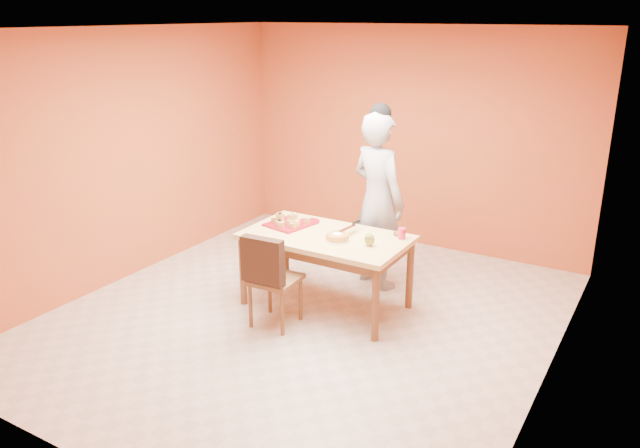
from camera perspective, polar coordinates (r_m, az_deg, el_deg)
The scene contains 17 objects.
floor at distance 6.17m, azimuth -1.41°, elevation -8.48°, with size 5.00×5.00×0.00m, color beige.
ceiling at distance 5.48m, azimuth -1.65°, elevation 17.47°, with size 5.00×5.00×0.00m, color silver.
wall_back at distance 7.85m, azimuth 8.32°, elevation 7.76°, with size 4.50×4.50×0.00m, color #BA462A.
wall_left at distance 7.10m, azimuth -17.17°, elevation 5.96°, with size 5.00×5.00×0.00m, color #BA462A.
wall_right at distance 4.91m, azimuth 21.30°, elevation -0.02°, with size 5.00×5.00×0.00m, color #BA462A.
dining_table at distance 6.13m, azimuth 0.54°, elevation -1.84°, with size 1.60×0.90×0.76m.
dining_chair at distance 5.84m, azimuth -4.24°, elevation -4.89°, with size 0.46×0.52×0.94m.
pastry_pile at distance 6.35m, azimuth -2.94°, elevation 0.53°, with size 0.34×0.34×0.11m, color tan, non-canonical shape.
person at distance 6.59m, azimuth 5.31°, elevation 2.14°, with size 0.69×0.45×1.89m, color gray.
pastry_platter at distance 6.37m, azimuth -2.93°, elevation -0.05°, with size 0.38×0.38×0.02m, color maroon.
red_dinner_plate at distance 6.47m, azimuth -1.01°, elevation 0.23°, with size 0.22×0.22×0.01m, color maroon.
white_cake_plate at distance 5.95m, azimuth 1.58°, elevation -1.47°, with size 0.26×0.26×0.01m, color white.
sponge_cake at distance 5.94m, azimuth 1.59°, elevation -1.18°, with size 0.23×0.23×0.05m, color #C47C32.
cake_server at distance 6.07m, azimuth 2.50°, elevation -0.41°, with size 0.05×0.27×0.01m, color silver.
egg_ornament at distance 5.81m, azimuth 4.54°, elevation -1.42°, with size 0.10×0.08×0.13m, color olive.
magenta_glass at distance 6.03m, azimuth 7.49°, elevation -0.87°, with size 0.07×0.07×0.10m, color #D11F4F.
checker_tin at distance 6.13m, azimuth 7.19°, elevation -0.91°, with size 0.10×0.10×0.03m, color #3A1A0F.
Camera 1 is at (2.93, -4.64, 2.83)m, focal length 35.00 mm.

